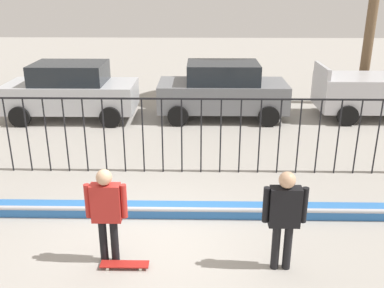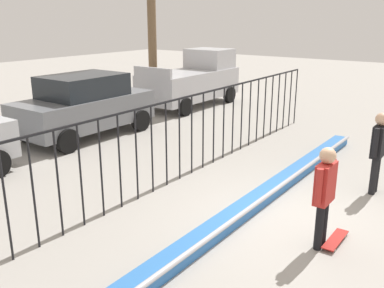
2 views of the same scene
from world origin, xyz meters
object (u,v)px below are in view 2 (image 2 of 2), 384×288
(camera_operator, at_px, (378,146))
(pickup_truck, at_px, (193,80))
(skateboarder, at_px, (325,189))
(parked_car_gray, at_px, (84,105))
(skateboard, at_px, (335,240))

(camera_operator, height_order, pickup_truck, pickup_truck)
(skateboarder, bearing_deg, pickup_truck, 56.97)
(camera_operator, distance_m, parked_car_gray, 8.40)
(skateboarder, height_order, parked_car_gray, parked_car_gray)
(skateboard, relative_size, parked_car_gray, 0.19)
(camera_operator, distance_m, pickup_truck, 10.01)
(parked_car_gray, distance_m, pickup_truck, 5.86)
(skateboard, relative_size, camera_operator, 0.46)
(skateboard, bearing_deg, camera_operator, 17.38)
(skateboarder, relative_size, camera_operator, 0.98)
(parked_car_gray, bearing_deg, pickup_truck, 2.45)
(skateboarder, distance_m, pickup_truck, 11.66)
(skateboarder, xyz_separation_m, parked_car_gray, (2.25, 8.25, -0.04))
(parked_car_gray, height_order, pickup_truck, pickup_truck)
(skateboard, bearing_deg, skateboarder, 163.94)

